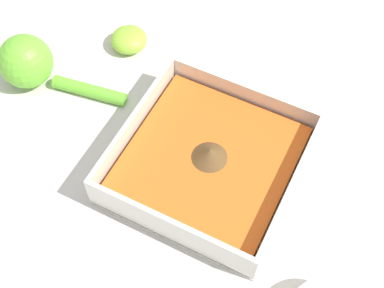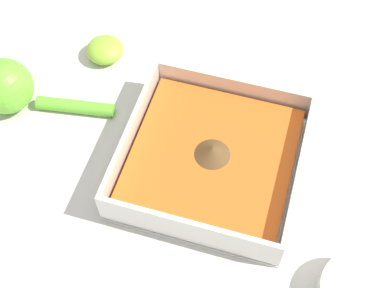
% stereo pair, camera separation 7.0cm
% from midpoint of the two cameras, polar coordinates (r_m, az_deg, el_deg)
% --- Properties ---
extents(ground_plane, '(4.00, 4.00, 0.00)m').
position_cam_midpoint_polar(ground_plane, '(0.69, -2.14, -5.44)').
color(ground_plane, beige).
extents(square_dish, '(0.23, 0.23, 0.06)m').
position_cam_midpoint_polar(square_dish, '(0.70, -0.72, -1.94)').
color(square_dish, silver).
rests_on(square_dish, ground_plane).
extents(lemon_squeezer, '(0.19, 0.08, 0.08)m').
position_cam_midpoint_polar(lemon_squeezer, '(0.79, -21.19, 5.42)').
color(lemon_squeezer, '#6BC633').
rests_on(lemon_squeezer, ground_plane).
extents(lemon_half, '(0.06, 0.06, 0.03)m').
position_cam_midpoint_polar(lemon_half, '(0.83, -11.68, 9.65)').
color(lemon_half, '#93CC38').
rests_on(lemon_half, ground_plane).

